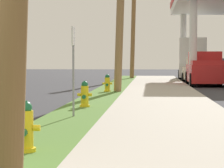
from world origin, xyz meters
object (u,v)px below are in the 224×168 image
fire_hydrant_third (107,84)px  car_tan_by_near_pump (200,72)px  truck_white_at_far_bay (192,60)px  street_sign_post (73,52)px  fire_hydrant_second (85,95)px  utility_pole_background (134,11)px  fire_hydrant_nearest (26,129)px  truck_red_at_forecourt (206,70)px

fire_hydrant_third → car_tan_by_near_pump: bearing=67.2°
fire_hydrant_third → truck_white_at_far_bay: (5.07, 18.41, 1.04)m
street_sign_post → fire_hydrant_third: bearing=90.0°
fire_hydrant_second → utility_pole_background: (0.59, 24.80, 4.74)m
fire_hydrant_nearest → fire_hydrant_third: same height
street_sign_post → fire_hydrant_nearest: bearing=-89.8°
truck_white_at_far_bay → truck_red_at_forecourt: bearing=-90.2°
fire_hydrant_second → truck_white_at_far_bay: size_ratio=0.11×
fire_hydrant_second → fire_hydrant_third: bearing=89.7°
fire_hydrant_nearest → truck_white_at_far_bay: size_ratio=0.11×
street_sign_post → truck_red_at_forecourt: (5.03, 18.12, -0.72)m
truck_red_at_forecourt → fire_hydrant_second: bearing=-108.0°
utility_pole_background → car_tan_by_near_pump: (4.50, -5.49, -4.46)m
fire_hydrant_nearest → truck_red_at_forecourt: size_ratio=0.14×
street_sign_post → truck_white_at_far_bay: 28.61m
fire_hydrant_third → street_sign_post: size_ratio=0.35×
street_sign_post → utility_pole_background: bearing=88.9°
fire_hydrant_third → truck_white_at_far_bay: size_ratio=0.11×
street_sign_post → fire_hydrant_second: bearing=91.2°
truck_red_at_forecourt → truck_white_at_far_bay: bearing=89.8°
car_tan_by_near_pump → utility_pole_background: bearing=129.3°
fire_hydrant_third → truck_red_at_forecourt: size_ratio=0.14×
fire_hydrant_second → truck_red_at_forecourt: 16.45m
fire_hydrant_second → utility_pole_background: 25.26m
car_tan_by_near_pump → truck_white_at_far_bay: (0.02, 6.37, 0.77)m
street_sign_post → car_tan_by_near_pump: 22.38m
fire_hydrant_second → truck_white_at_far_bay: (5.12, 25.68, 1.04)m
fire_hydrant_third → car_tan_by_near_pump: (5.05, 12.04, 0.28)m
truck_red_at_forecourt → fire_hydrant_nearest: bearing=-102.3°
fire_hydrant_third → car_tan_by_near_pump: 13.06m
fire_hydrant_third → car_tan_by_near_pump: car_tan_by_near_pump is taller
utility_pole_background → truck_white_at_far_bay: bearing=10.9°
fire_hydrant_third → utility_pole_background: (0.55, 17.53, 4.74)m
fire_hydrant_second → truck_red_at_forecourt: (5.08, 15.64, 0.47)m
fire_hydrant_nearest → truck_white_at_far_bay: 33.35m
fire_hydrant_second → utility_pole_background: size_ratio=0.07×
fire_hydrant_third → street_sign_post: (0.01, -9.75, 1.19)m
truck_white_at_far_bay → street_sign_post: bearing=-100.2°
fire_hydrant_nearest → truck_white_at_far_bay: (5.05, 32.95, 1.04)m
car_tan_by_near_pump → truck_white_at_far_bay: size_ratio=0.70×
fire_hydrant_third → utility_pole_background: bearing=88.2°
street_sign_post → truck_red_at_forecourt: 18.82m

